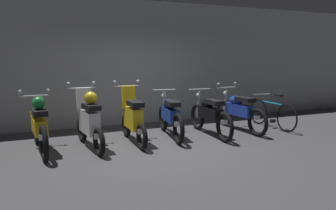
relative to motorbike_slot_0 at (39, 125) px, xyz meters
name	(u,v)px	position (x,y,z in m)	size (l,w,h in m)	color
ground_plane	(166,149)	(2.27, -0.74, -0.53)	(80.00, 80.00, 0.00)	#424244
back_wall	(128,63)	(2.27, 2.00, 1.10)	(16.00, 0.30, 3.27)	#9EA0A3
motorbike_slot_0	(39,125)	(0.00, 0.00, 0.00)	(0.59, 1.95, 1.15)	black
motorbike_slot_1	(89,120)	(0.91, -0.10, 0.04)	(0.58, 1.68, 1.29)	black
motorbike_slot_2	(133,118)	(1.82, -0.01, 0.00)	(0.59, 1.68, 1.29)	black
motorbike_slot_3	(170,115)	(2.73, 0.16, -0.04)	(0.56, 1.95, 1.03)	black
motorbike_slot_4	(210,114)	(3.63, -0.04, -0.04)	(0.56, 1.95, 1.03)	black
motorbike_slot_5	(239,111)	(4.54, 0.10, -0.04)	(0.59, 1.95, 1.15)	black
bicycle	(272,114)	(5.48, 0.03, -0.17)	(0.50, 1.73, 0.89)	black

